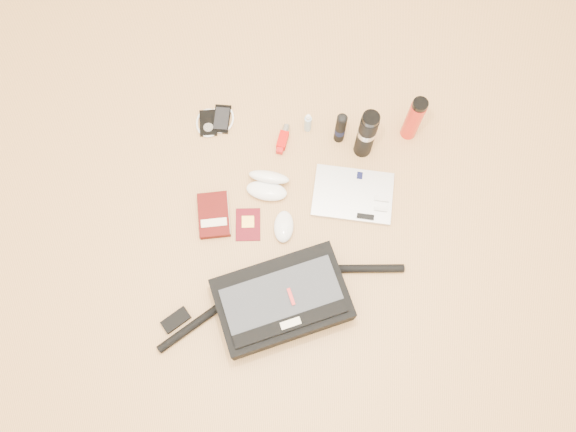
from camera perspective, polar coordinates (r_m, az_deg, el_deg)
The scene contains 14 objects.
ground at distance 2.04m, azimuth 1.04°, elevation -2.94°, with size 4.00×4.00×0.00m, color tan.
messenger_bag at distance 1.94m, azimuth -0.67°, elevation -8.59°, with size 0.84×0.41×0.12m.
laptop at distance 2.10m, azimuth 6.64°, elevation 2.15°, with size 0.31×0.22×0.03m.
book at distance 2.07m, azimuth -7.51°, elevation 0.10°, with size 0.14×0.19×0.03m.
passport at distance 2.06m, azimuth -4.09°, elevation -0.86°, with size 0.10×0.13×0.01m.
mouse at distance 2.04m, azimuth -0.44°, elevation -1.08°, with size 0.07×0.12×0.04m.
sunglasses_case at distance 2.08m, azimuth -2.07°, elevation 3.26°, with size 0.17×0.14×0.09m.
ipod at distance 2.24m, azimuth -8.10°, elevation 9.33°, with size 0.11×0.12×0.01m.
phone at distance 2.24m, azimuth -6.75°, elevation 9.76°, with size 0.10×0.12×0.01m.
inhaler at distance 2.17m, azimuth -0.52°, elevation 7.82°, with size 0.05×0.12×0.03m.
spray_bottle at distance 2.17m, azimuth 2.04°, elevation 9.41°, with size 0.03×0.03×0.11m.
aerosol_can at distance 2.13m, azimuth 5.35°, elevation 8.90°, with size 0.05×0.05×0.17m.
thermos_black at distance 2.07m, azimuth 7.97°, elevation 8.23°, with size 0.08×0.08×0.26m.
thermos_red at distance 2.15m, azimuth 12.66°, elevation 9.61°, with size 0.07×0.07×0.23m.
Camera 1 is at (-0.00, -0.55, 1.96)m, focal length 35.00 mm.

